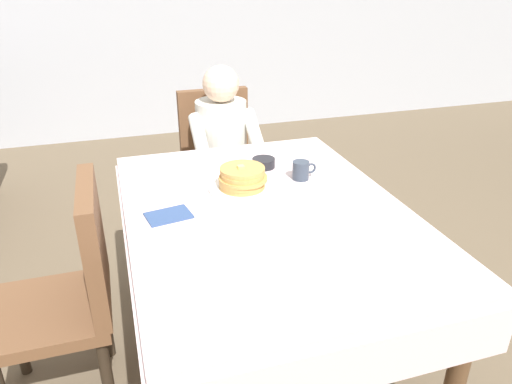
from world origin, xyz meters
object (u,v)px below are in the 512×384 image
Objects in this scene: knife_right_of_plate at (284,186)px; breakfast_stack at (242,178)px; chair_left_side at (73,286)px; spoon_near_edge at (253,228)px; fork_left_of_plate at (199,197)px; bowl_butter at (264,163)px; chair_diner at (218,155)px; plate_breakfast at (241,189)px; cup_coffee at (301,170)px; diner_person at (223,143)px; dining_table_main at (266,228)px.

breakfast_stack is at bearing 79.65° from knife_right_of_plate.
spoon_near_edge is (0.67, -0.14, 0.21)m from chair_left_side.
bowl_butter is at bearing -58.06° from fork_left_of_plate.
chair_left_side is at bearing 54.37° from chair_diner.
chair_left_side is 8.45× the size of bowl_butter.
fork_left_of_plate is 1.20× the size of spoon_near_edge.
chair_left_side is 0.78m from plate_breakfast.
chair_left_side is (-0.84, -1.17, 0.00)m from chair_diner.
diner_person is at bearing 102.68° from cup_coffee.
chair_diner is 8.45× the size of bowl_butter.
chair_diner is at bearing -0.73° from knife_right_of_plate.
bowl_butter is at bearing 95.36° from diner_person.
fork_left_of_plate is (-0.36, -0.24, -0.02)m from bowl_butter.
bowl_butter reaches higher than spoon_near_edge.
plate_breakfast is at bearing 79.14° from knife_right_of_plate.
cup_coffee is at bearing 7.17° from plate_breakfast.
dining_table_main is 1.64× the size of chair_left_side.
diner_person is 0.83m from plate_breakfast.
spoon_near_edge is (-0.22, -0.56, -0.02)m from bowl_butter.
chair_left_side is at bearing -177.76° from spoon_near_edge.
chair_diner is 1.00× the size of chair_left_side.
breakfast_stack is 1.40× the size of spoon_near_edge.
diner_person reaches higher than cup_coffee.
cup_coffee reaches higher than bowl_butter.
breakfast_stack is 0.19m from knife_right_of_plate.
knife_right_of_plate is at bearing 67.28° from spoon_near_edge.
diner_person is 6.22× the size of fork_left_of_plate.
fork_left_of_plate is at bearing 128.36° from spoon_near_edge.
fork_left_of_plate is at bearing 144.04° from dining_table_main.
chair_left_side is 1.01m from bowl_butter.
bowl_butter is (0.17, 0.22, -0.04)m from breakfast_stack.
chair_left_side is at bearing 50.41° from diner_person.
diner_person reaches higher than knife_right_of_plate.
knife_right_of_plate is (0.38, -0.00, 0.00)m from fork_left_of_plate.
chair_diner is (0.07, 1.17, -0.12)m from dining_table_main.
dining_table_main is at bearing 136.47° from knife_right_of_plate.
diner_person is (0.07, 1.01, 0.02)m from dining_table_main.
chair_left_side is at bearing -164.89° from plate_breakfast.
chair_left_side is 4.65× the size of knife_right_of_plate.
dining_table_main is 1.64× the size of chair_diner.
breakfast_stack is (-0.05, 0.19, 0.15)m from dining_table_main.
plate_breakfast is 1.33× the size of breakfast_stack.
bowl_butter is 0.73× the size of spoon_near_edge.
chair_diner is 4.42× the size of breakfast_stack.
diner_person is 0.84m from breakfast_stack.
fork_left_of_plate is at bearing -174.78° from breakfast_stack.
cup_coffee is 0.51m from spoon_near_edge.
chair_left_side reaches higher than spoon_near_edge.
knife_right_of_plate is 1.33× the size of spoon_near_edge.
cup_coffee is 0.63× the size of fork_left_of_plate.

